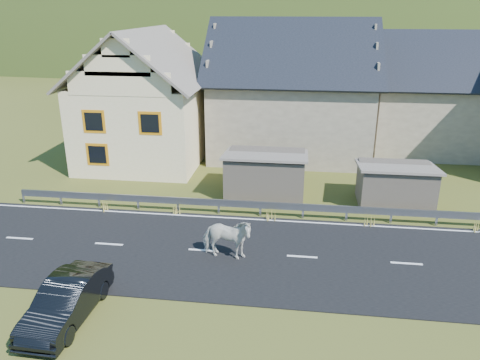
# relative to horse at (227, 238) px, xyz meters

# --- Properties ---
(ground) EXTENTS (160.00, 160.00, 0.00)m
(ground) POSITION_rel_horse_xyz_m (2.94, 0.48, -0.90)
(ground) COLOR #3F4614
(ground) RESTS_ON ground
(road) EXTENTS (60.00, 7.00, 0.04)m
(road) POSITION_rel_horse_xyz_m (2.94, 0.48, -0.88)
(road) COLOR black
(road) RESTS_ON ground
(lane_markings) EXTENTS (60.00, 6.60, 0.01)m
(lane_markings) POSITION_rel_horse_xyz_m (2.94, 0.48, -0.86)
(lane_markings) COLOR silver
(lane_markings) RESTS_ON road
(guardrail) EXTENTS (28.10, 0.09, 0.75)m
(guardrail) POSITION_rel_horse_xyz_m (2.94, 4.16, -0.34)
(guardrail) COLOR #93969B
(guardrail) RESTS_ON ground
(shed_left) EXTENTS (4.30, 3.30, 2.40)m
(shed_left) POSITION_rel_horse_xyz_m (0.94, 6.98, 0.20)
(shed_left) COLOR brown
(shed_left) RESTS_ON ground
(shed_right) EXTENTS (3.80, 2.90, 2.20)m
(shed_right) POSITION_rel_horse_xyz_m (7.44, 6.48, 0.10)
(shed_right) COLOR brown
(shed_right) RESTS_ON ground
(house_cream) EXTENTS (7.80, 9.80, 8.30)m
(house_cream) POSITION_rel_horse_xyz_m (-7.06, 12.48, 3.45)
(house_cream) COLOR #FAE3B7
(house_cream) RESTS_ON ground
(house_stone_a) EXTENTS (10.80, 9.80, 8.90)m
(house_stone_a) POSITION_rel_horse_xyz_m (1.94, 15.48, 3.73)
(house_stone_a) COLOR tan
(house_stone_a) RESTS_ON ground
(house_stone_b) EXTENTS (9.80, 8.80, 8.10)m
(house_stone_b) POSITION_rel_horse_xyz_m (11.94, 17.48, 3.33)
(house_stone_b) COLOR tan
(house_stone_b) RESTS_ON ground
(mountain) EXTENTS (440.00, 280.00, 260.00)m
(mountain) POSITION_rel_horse_xyz_m (7.94, 180.48, -20.90)
(mountain) COLOR #263C12
(mountain) RESTS_ON ground
(conifer_patch) EXTENTS (76.00, 50.00, 28.00)m
(conifer_patch) POSITION_rel_horse_xyz_m (-52.06, 110.48, 5.10)
(conifer_patch) COLOR black
(conifer_patch) RESTS_ON ground
(horse) EXTENTS (1.15, 2.13, 1.73)m
(horse) POSITION_rel_horse_xyz_m (0.00, 0.00, 0.00)
(horse) COLOR beige
(horse) RESTS_ON road
(car) EXTENTS (1.51, 4.04, 1.32)m
(car) POSITION_rel_horse_xyz_m (-4.41, -4.37, -0.24)
(car) COLOR black
(car) RESTS_ON ground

